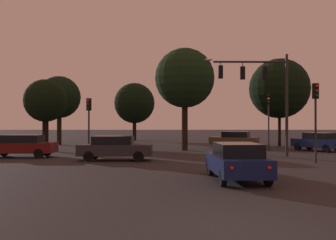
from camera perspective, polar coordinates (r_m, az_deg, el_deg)
The scene contains 15 objects.
ground_plane at distance 32.16m, azimuth 2.88°, elevation -4.60°, with size 168.00×168.00×0.00m, color #262326.
traffic_signal_mast_arm at distance 25.82m, azimuth 14.87°, elevation 5.48°, with size 5.81×0.43×7.12m.
traffic_light_corner_left at distance 26.77m, azimuth -12.34°, elevation 0.85°, with size 0.35×0.38×4.13m.
traffic_light_corner_right at distance 22.40m, azimuth 22.68°, elevation 1.96°, with size 0.34×0.38×4.63m.
traffic_light_median at distance 31.16m, azimuth 15.93°, elevation 1.49°, with size 0.35×0.38×4.80m.
car_nearside_lane at distance 14.88m, azimuth 11.12°, elevation -6.41°, with size 2.09×4.27×1.52m.
car_crossing_left at distance 22.46m, azimuth -8.28°, elevation -4.38°, with size 4.60×1.82×1.52m.
car_crossing_right at distance 26.21m, azimuth -22.14°, elevation -3.78°, with size 4.63×1.85×1.52m.
car_far_lane at distance 33.69m, azimuth 10.74°, elevation -3.05°, with size 4.72×3.35×1.52m.
car_parked_lot at distance 32.02m, azimuth 22.97°, elevation -3.17°, with size 3.70×4.28×1.52m.
tree_behind_sign at distance 47.36m, azimuth -5.19°, elevation 2.68°, with size 5.32×5.32×7.58m.
tree_left_far at distance 31.87m, azimuth -18.76°, elevation 2.87°, with size 3.60×3.60×6.01m.
tree_center_horizon at distance 37.23m, azimuth 17.52°, elevation 4.81°, with size 5.92×5.92×8.69m.
tree_right_cluster at distance 39.37m, azimuth -16.76°, elevation 3.47°, with size 4.42×4.42×7.25m.
tree_lot_edge at distance 30.44m, azimuth 2.87°, elevation 6.64°, with size 5.05×5.05×8.65m.
Camera 1 is at (-1.51, -7.54, 2.35)m, focal length 38.23 mm.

